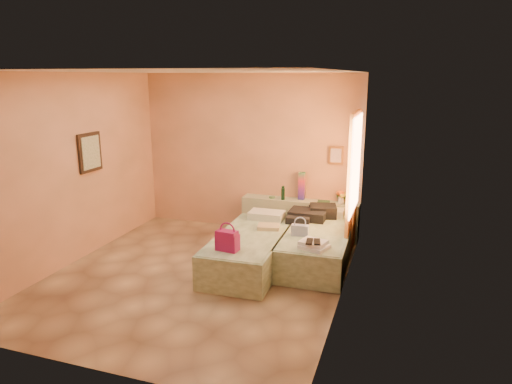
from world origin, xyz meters
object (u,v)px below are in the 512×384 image
flower_vase (341,196)px  towel_stack (314,245)px  water_bottle (283,193)px  blue_handbag (300,230)px  bed_left (251,251)px  green_book (324,202)px  magenta_handbag (227,240)px  bed_right (318,246)px  headboard_ledge (300,218)px

flower_vase → towel_stack: (-0.08, -1.85, -0.23)m
water_bottle → blue_handbag: water_bottle is taller
bed_left → green_book: bearing=60.5°
green_book → towel_stack: size_ratio=0.58×
magenta_handbag → blue_handbag: size_ratio=1.20×
water_bottle → bed_right: bearing=-50.3°
blue_handbag → green_book: bearing=80.6°
bed_right → blue_handbag: blue_handbag is taller
bed_right → blue_handbag: bearing=-125.0°
bed_right → towel_stack: (0.09, -0.76, 0.30)m
headboard_ledge → towel_stack: size_ratio=5.86×
water_bottle → towel_stack: bearing=-62.5°
water_bottle → flower_vase: bearing=6.5°
water_bottle → towel_stack: size_ratio=0.67×
water_bottle → flower_vase: flower_vase is taller
headboard_ledge → green_book: green_book is taller
headboard_ledge → magenta_handbag: 2.30m
bed_right → headboard_ledge: bearing=115.1°
magenta_handbag → bed_right: bearing=56.6°
magenta_handbag → blue_handbag: magenta_handbag is taller
bed_left → magenta_handbag: magenta_handbag is taller
towel_stack → bed_left: bearing=165.7°
bed_right → flower_vase: 1.22m
green_book → flower_vase: 0.31m
headboard_ledge → towel_stack: headboard_ledge is taller
magenta_handbag → towel_stack: magenta_handbag is taller
bed_right → water_bottle: (-0.81, 0.98, 0.52)m
headboard_ledge → towel_stack: 1.93m
bed_left → blue_handbag: bearing=13.9°
bed_left → towel_stack: 1.07m
magenta_handbag → water_bottle: bearing=91.8°
bed_right → towel_stack: 0.82m
headboard_ledge → green_book: 0.55m
bed_right → water_bottle: water_bottle is taller
headboard_ledge → flower_vase: bearing=3.1°
headboard_ledge → magenta_handbag: size_ratio=6.94×
bed_right → water_bottle: 1.37m
green_book → bed_right: bearing=-90.0°
green_book → blue_handbag: size_ratio=0.82×
bed_left → flower_vase: (1.08, 1.59, 0.53)m
green_book → blue_handbag: (-0.11, -1.31, -0.09)m
magenta_handbag → blue_handbag: 1.17m
bed_left → bed_right: bearing=27.9°
bed_left → green_book: size_ratio=9.86×
water_bottle → green_book: water_bottle is taller
headboard_ledge → water_bottle: (-0.29, -0.07, 0.44)m
water_bottle → green_book: bearing=1.6°
bed_left → flower_vase: bearing=54.5°
bed_left → green_book: green_book is taller
water_bottle → magenta_handbag: bearing=-94.7°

